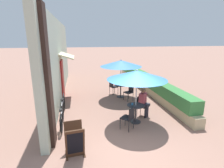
{
  "coord_description": "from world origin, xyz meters",
  "views": [
    {
      "loc": [
        -1.49,
        -4.61,
        3.27
      ],
      "look_at": [
        0.15,
        3.8,
        1.0
      ],
      "focal_mm": 28.0,
      "sensor_mm": 36.0,
      "label": 1
    }
  ],
  "objects_px": {
    "coffee_cup_near": "(132,104)",
    "patio_umbrella_mid": "(121,63)",
    "patio_table_near": "(136,111)",
    "cafe_chair_near_right": "(141,104)",
    "patio_table_mid": "(121,89)",
    "cafe_chair_mid_right": "(129,91)",
    "cafe_chair_near_left": "(129,117)",
    "bicycle_second": "(63,106)",
    "patio_umbrella_near": "(137,75)",
    "bicycle_leaning": "(62,117)",
    "seated_patron_near_right": "(144,101)",
    "coffee_cup_mid": "(118,84)",
    "cafe_chair_mid_left": "(113,86)",
    "menu_board": "(74,140)"
  },
  "relations": [
    {
      "from": "patio_umbrella_near",
      "to": "patio_table_mid",
      "type": "relative_size",
      "value": 3.15
    },
    {
      "from": "coffee_cup_near",
      "to": "patio_umbrella_mid",
      "type": "distance_m",
      "value": 3.28
    },
    {
      "from": "patio_table_near",
      "to": "menu_board",
      "type": "height_order",
      "value": "menu_board"
    },
    {
      "from": "patio_table_mid",
      "to": "bicycle_second",
      "type": "xyz_separation_m",
      "value": [
        -3.03,
        -1.76,
        -0.12
      ]
    },
    {
      "from": "cafe_chair_mid_left",
      "to": "menu_board",
      "type": "distance_m",
      "value": 5.7
    },
    {
      "from": "patio_table_near",
      "to": "cafe_chair_near_right",
      "type": "xyz_separation_m",
      "value": [
        0.43,
        0.53,
        0.03
      ]
    },
    {
      "from": "seated_patron_near_right",
      "to": "patio_table_near",
      "type": "bearing_deg",
      "value": -2.97
    },
    {
      "from": "patio_table_near",
      "to": "bicycle_leaning",
      "type": "xyz_separation_m",
      "value": [
        -2.85,
        0.26,
        -0.13
      ]
    },
    {
      "from": "patio_table_mid",
      "to": "cafe_chair_near_left",
      "type": "bearing_deg",
      "value": -99.11
    },
    {
      "from": "patio_table_near",
      "to": "menu_board",
      "type": "relative_size",
      "value": 0.78
    },
    {
      "from": "cafe_chair_near_left",
      "to": "patio_umbrella_near",
      "type": "bearing_deg",
      "value": 6.41
    },
    {
      "from": "patio_umbrella_near",
      "to": "seated_patron_near_right",
      "type": "height_order",
      "value": "patio_umbrella_near"
    },
    {
      "from": "cafe_chair_near_right",
      "to": "patio_table_mid",
      "type": "distance_m",
      "value": 2.57
    },
    {
      "from": "cafe_chair_near_left",
      "to": "patio_table_near",
      "type": "bearing_deg",
      "value": 6.41
    },
    {
      "from": "seated_patron_near_right",
      "to": "coffee_cup_mid",
      "type": "bearing_deg",
      "value": -123.8
    },
    {
      "from": "patio_umbrella_near",
      "to": "coffee_cup_mid",
      "type": "xyz_separation_m",
      "value": [
        0.01,
        3.06,
        -1.16
      ]
    },
    {
      "from": "cafe_chair_mid_left",
      "to": "cafe_chair_mid_right",
      "type": "distance_m",
      "value": 1.37
    },
    {
      "from": "seated_patron_near_right",
      "to": "coffee_cup_near",
      "type": "xyz_separation_m",
      "value": [
        -0.64,
        -0.42,
        0.08
      ]
    },
    {
      "from": "patio_umbrella_near",
      "to": "patio_table_mid",
      "type": "bearing_deg",
      "value": 87.21
    },
    {
      "from": "patio_table_near",
      "to": "coffee_cup_mid",
      "type": "relative_size",
      "value": 8.01
    },
    {
      "from": "patio_table_near",
      "to": "cafe_chair_near_right",
      "type": "relative_size",
      "value": 0.83
    },
    {
      "from": "menu_board",
      "to": "cafe_chair_mid_left",
      "type": "bearing_deg",
      "value": 60.89
    },
    {
      "from": "cafe_chair_near_left",
      "to": "cafe_chair_mid_right",
      "type": "height_order",
      "value": "same"
    },
    {
      "from": "patio_table_mid",
      "to": "bicycle_second",
      "type": "bearing_deg",
      "value": -149.85
    },
    {
      "from": "cafe_chair_near_left",
      "to": "patio_umbrella_mid",
      "type": "relative_size",
      "value": 0.38
    },
    {
      "from": "seated_patron_near_right",
      "to": "patio_table_mid",
      "type": "distance_m",
      "value": 2.66
    },
    {
      "from": "seated_patron_near_right",
      "to": "patio_table_mid",
      "type": "xyz_separation_m",
      "value": [
        -0.36,
        2.63,
        -0.2
      ]
    },
    {
      "from": "seated_patron_near_right",
      "to": "bicycle_leaning",
      "type": "xyz_separation_m",
      "value": [
        -3.36,
        -0.19,
        -0.33
      ]
    },
    {
      "from": "patio_umbrella_near",
      "to": "bicycle_leaning",
      "type": "xyz_separation_m",
      "value": [
        -2.85,
        0.26,
        -1.57
      ]
    },
    {
      "from": "patio_umbrella_near",
      "to": "menu_board",
      "type": "bearing_deg",
      "value": -145.92
    },
    {
      "from": "patio_table_near",
      "to": "cafe_chair_mid_left",
      "type": "relative_size",
      "value": 0.83
    },
    {
      "from": "cafe_chair_near_right",
      "to": "bicycle_second",
      "type": "height_order",
      "value": "cafe_chair_near_right"
    },
    {
      "from": "cafe_chair_mid_left",
      "to": "bicycle_leaning",
      "type": "bearing_deg",
      "value": -61.27
    },
    {
      "from": "patio_umbrella_mid",
      "to": "bicycle_second",
      "type": "relative_size",
      "value": 1.3
    },
    {
      "from": "patio_umbrella_near",
      "to": "cafe_chair_near_right",
      "type": "height_order",
      "value": "patio_umbrella_near"
    },
    {
      "from": "cafe_chair_near_left",
      "to": "cafe_chair_near_right",
      "type": "distance_m",
      "value": 1.37
    },
    {
      "from": "seated_patron_near_right",
      "to": "patio_umbrella_mid",
      "type": "distance_m",
      "value": 2.93
    },
    {
      "from": "bicycle_leaning",
      "to": "menu_board",
      "type": "xyz_separation_m",
      "value": [
        0.5,
        -1.85,
        0.1
      ]
    },
    {
      "from": "cafe_chair_near_right",
      "to": "seated_patron_near_right",
      "type": "relative_size",
      "value": 0.7
    },
    {
      "from": "coffee_cup_near",
      "to": "coffee_cup_mid",
      "type": "height_order",
      "value": "same"
    },
    {
      "from": "patio_table_near",
      "to": "bicycle_second",
      "type": "relative_size",
      "value": 0.41
    },
    {
      "from": "cafe_chair_near_left",
      "to": "patio_umbrella_mid",
      "type": "bearing_deg",
      "value": 36.18
    },
    {
      "from": "cafe_chair_mid_left",
      "to": "bicycle_leaning",
      "type": "height_order",
      "value": "cafe_chair_mid_left"
    },
    {
      "from": "bicycle_second",
      "to": "patio_umbrella_near",
      "type": "bearing_deg",
      "value": -25.61
    },
    {
      "from": "coffee_cup_near",
      "to": "patio_table_mid",
      "type": "distance_m",
      "value": 3.08
    },
    {
      "from": "cafe_chair_near_left",
      "to": "bicycle_leaning",
      "type": "height_order",
      "value": "cafe_chair_near_left"
    },
    {
      "from": "patio_table_mid",
      "to": "cafe_chair_mid_right",
      "type": "xyz_separation_m",
      "value": [
        0.34,
        -0.59,
        0.03
      ]
    },
    {
      "from": "cafe_chair_mid_left",
      "to": "patio_umbrella_mid",
      "type": "bearing_deg",
      "value": 6.41
    },
    {
      "from": "patio_umbrella_mid",
      "to": "bicycle_leaning",
      "type": "xyz_separation_m",
      "value": [
        -3.0,
        -2.82,
        -1.57
      ]
    },
    {
      "from": "cafe_chair_near_right",
      "to": "bicycle_leaning",
      "type": "xyz_separation_m",
      "value": [
        -3.28,
        -0.27,
        -0.16
      ]
    }
  ]
}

